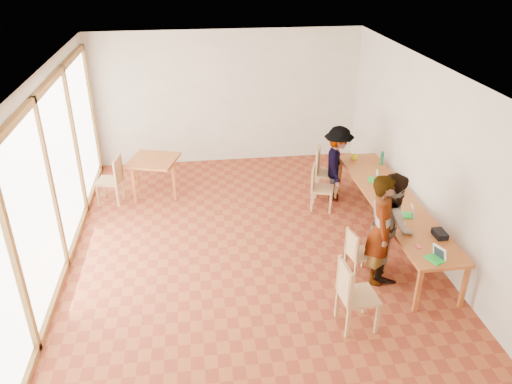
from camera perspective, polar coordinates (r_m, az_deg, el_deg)
ground at (r=8.43m, az=-0.84°, el=-6.98°), size 8.00×8.00×0.00m
wall_back at (r=11.43m, az=-3.29°, el=10.68°), size 6.00×0.10×3.00m
wall_front at (r=4.43m, az=5.52°, el=-19.73°), size 6.00×0.10×3.00m
wall_right at (r=8.54m, az=19.54°, el=3.29°), size 0.10×8.00×3.00m
window_wall at (r=7.95m, az=-22.61°, el=0.97°), size 0.10×8.00×3.00m
ceiling at (r=7.19m, az=-1.00°, el=13.38°), size 6.00×8.00×0.04m
communal_table at (r=8.82m, az=15.33°, el=-1.06°), size 0.80×4.00×0.75m
side_table at (r=10.28m, az=-11.64°, el=3.29°), size 0.90×0.90×0.75m
chair_near at (r=6.76m, az=10.87°, el=-10.81°), size 0.51×0.51×0.54m
chair_mid at (r=7.79m, az=11.39°, el=-6.42°), size 0.44×0.44×0.43m
chair_far at (r=9.60m, az=7.06°, el=1.06°), size 0.53×0.53×0.47m
chair_empty at (r=10.11m, az=7.61°, el=2.87°), size 0.60×0.60×0.53m
chair_spare at (r=10.11m, az=-15.97°, el=1.88°), size 0.52×0.52×0.52m
person_near at (r=7.62m, az=14.15°, el=-4.17°), size 0.62×0.75×1.75m
person_mid at (r=7.83m, az=15.15°, el=-3.64°), size 0.76×0.91×1.69m
person_far at (r=9.90m, az=9.26°, el=3.17°), size 0.82×1.11×1.53m
laptop_near at (r=7.37m, az=19.97°, el=-6.88°), size 0.28×0.29×0.20m
laptop_mid at (r=8.33m, az=17.19°, el=-2.34°), size 0.23×0.25×0.18m
laptop_far at (r=9.37m, az=13.44°, el=1.56°), size 0.27×0.28×0.19m
yellow_mug at (r=10.20m, az=11.17°, el=3.95°), size 0.17×0.17×0.10m
green_bottle at (r=10.03m, az=14.21°, el=3.76°), size 0.07×0.07×0.28m
clear_glass at (r=7.95m, az=16.37°, el=-3.76°), size 0.07×0.07×0.09m
condiment_cup at (r=8.02m, az=15.40°, el=-3.44°), size 0.08×0.08×0.06m
pink_phone at (r=7.59m, az=18.07°, el=-5.94°), size 0.05×0.10×0.01m
black_pouch at (r=7.92m, az=20.27°, el=-4.52°), size 0.16×0.26×0.09m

